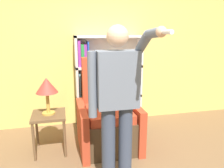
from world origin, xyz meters
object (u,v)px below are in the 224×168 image
Objects in this scene: person_standing at (117,98)px; bookcase at (102,82)px; table_lamp at (47,87)px; side_table at (49,120)px; armchair at (107,120)px.

bookcase is at bearing 84.89° from person_standing.
side_table is at bearing 99.46° from table_lamp.
person_standing is 3.07× the size of side_table.
bookcase reaches higher than armchair.
bookcase is 1.65m from person_standing.
side_table is (-0.76, 0.86, -0.53)m from person_standing.
table_lamp is (-0.83, -0.01, 0.55)m from armchair.
side_table is 0.48m from table_lamp.
bookcase is at bearing 40.77° from table_lamp.
table_lamp is at bearing -139.23° from bookcase.
person_standing is (-0.15, -1.63, 0.22)m from bookcase.
bookcase is 0.92× the size of person_standing.
person_standing is at bearing -48.57° from table_lamp.
armchair is 1.06m from person_standing.
armchair is at bearing 1.00° from side_table.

